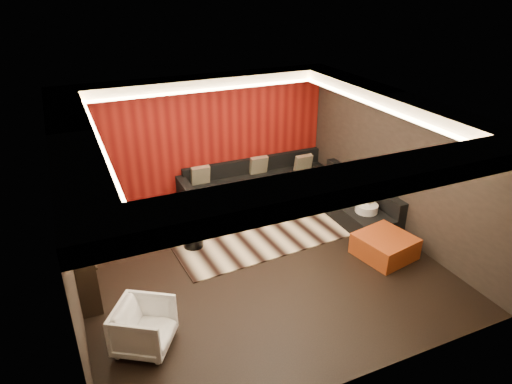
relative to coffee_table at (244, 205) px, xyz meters
name	(u,v)px	position (x,y,z in m)	size (l,w,h in m)	color
floor	(254,260)	(-0.56, -1.83, -0.14)	(6.00, 6.00, 0.02)	black
ceiling	(254,109)	(-0.56, -1.83, 2.68)	(6.00, 6.00, 0.02)	silver
wall_back	(200,137)	(-0.56, 1.18, 1.27)	(6.00, 0.02, 2.80)	black
wall_left	(64,227)	(-3.57, -1.83, 1.27)	(0.02, 6.00, 2.80)	black
wall_right	(397,163)	(2.45, -1.83, 1.27)	(0.02, 6.00, 2.80)	black
red_feature_wall	(200,138)	(-0.56, 1.14, 1.27)	(5.98, 0.05, 2.78)	#6B0C0A
soffit_back	(201,82)	(-0.56, 0.87, 2.56)	(6.00, 0.60, 0.22)	silver
soffit_front	(355,182)	(-0.56, -4.53, 2.56)	(6.00, 0.60, 0.22)	silver
soffit_left	(71,140)	(-3.26, -1.83, 2.56)	(0.60, 4.80, 0.22)	silver
soffit_right	(392,99)	(2.14, -1.83, 2.56)	(0.60, 4.80, 0.22)	silver
cove_back	(207,90)	(-0.56, 0.53, 2.47)	(4.80, 0.08, 0.04)	#FFD899
cove_front	(337,178)	(-0.56, -4.19, 2.47)	(4.80, 0.08, 0.04)	#FFD899
cove_left	(98,143)	(-2.92, -1.83, 2.47)	(0.08, 4.80, 0.04)	#FFD899
cove_right	(376,106)	(1.80, -1.83, 2.47)	(0.08, 4.80, 0.04)	#FFD899
tv_surround	(76,224)	(-3.41, -1.23, 0.97)	(0.30, 2.00, 2.20)	black
tv_screen	(83,203)	(-3.25, -1.23, 1.32)	(0.04, 1.30, 0.80)	black
tv_shelf	(91,243)	(-3.25, -1.23, 0.57)	(0.04, 1.60, 0.04)	black
rug	(257,218)	(0.11, -0.44, -0.12)	(4.00, 3.00, 0.02)	beige
coffee_table	(244,205)	(0.00, 0.00, 0.00)	(1.28, 1.28, 0.22)	black
drum_stool	(193,236)	(-1.44, -0.96, 0.11)	(0.38, 0.38, 0.44)	black
striped_pouf	(171,216)	(-1.60, 0.10, 0.05)	(0.58, 0.58, 0.32)	beige
white_side_table	(366,217)	(1.94, -1.73, 0.15)	(0.45, 0.45, 0.56)	silver
orange_ottoman	(385,246)	(1.68, -2.68, 0.08)	(0.91, 0.91, 0.41)	maroon
armchair	(144,327)	(-2.80, -3.16, 0.22)	(0.73, 0.75, 0.69)	white
sectional_sofa	(291,190)	(1.17, 0.03, 0.13)	(3.65, 3.50, 0.75)	black
throw_pillows	(293,175)	(1.22, 0.06, 0.49)	(3.20, 2.79, 0.50)	#C6B991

